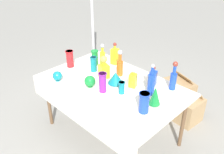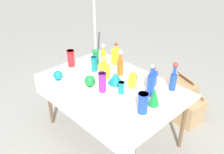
% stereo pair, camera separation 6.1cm
% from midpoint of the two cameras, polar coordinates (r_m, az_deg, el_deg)
% --- Properties ---
extents(ground_plane, '(40.00, 40.00, 0.00)m').
position_cam_midpoint_polar(ground_plane, '(3.37, -0.54, -12.80)').
color(ground_plane, gray).
extents(display_table, '(1.68, 1.09, 0.76)m').
position_cam_midpoint_polar(display_table, '(2.92, -1.00, -2.83)').
color(display_table, white).
rests_on(display_table, ground).
extents(tall_bottle_0, '(0.08, 0.08, 0.37)m').
position_cam_midpoint_polar(tall_bottle_0, '(2.69, 8.32, -1.44)').
color(tall_bottle_0, blue).
rests_on(tall_bottle_0, display_table).
extents(tall_bottle_1, '(0.07, 0.07, 0.34)m').
position_cam_midpoint_polar(tall_bottle_1, '(3.21, -2.73, 4.36)').
color(tall_bottle_1, yellow).
rests_on(tall_bottle_1, display_table).
extents(tall_bottle_2, '(0.08, 0.08, 0.34)m').
position_cam_midpoint_polar(tall_bottle_2, '(3.04, 1.25, 2.78)').
color(tall_bottle_2, orange).
rests_on(tall_bottle_2, display_table).
extents(tall_bottle_3, '(0.07, 0.07, 0.34)m').
position_cam_midpoint_polar(tall_bottle_3, '(2.83, 13.26, -0.24)').
color(tall_bottle_3, blue).
rests_on(tall_bottle_3, display_table).
extents(square_decanter_0, '(0.10, 0.10, 0.30)m').
position_cam_midpoint_polar(square_decanter_0, '(3.33, 0.12, 4.95)').
color(square_decanter_0, yellow).
rests_on(square_decanter_0, display_table).
extents(square_decanter_1, '(0.10, 0.10, 0.23)m').
position_cam_midpoint_polar(square_decanter_1, '(2.90, 8.77, -0.08)').
color(square_decanter_1, blue).
rests_on(square_decanter_1, display_table).
extents(square_decanter_2, '(0.10, 0.10, 0.24)m').
position_cam_midpoint_polar(square_decanter_2, '(2.83, 4.19, -0.53)').
color(square_decanter_2, yellow).
rests_on(square_decanter_2, display_table).
extents(square_decanter_3, '(0.13, 0.13, 0.29)m').
position_cam_midpoint_polar(square_decanter_3, '(2.99, -2.46, 1.96)').
color(square_decanter_3, yellow).
rests_on(square_decanter_3, display_table).
extents(slender_vase_0, '(0.11, 0.11, 0.22)m').
position_cam_midpoint_polar(slender_vase_0, '(2.43, 6.64, -5.72)').
color(slender_vase_0, blue).
rests_on(slender_vase_0, display_table).
extents(slender_vase_1, '(0.10, 0.10, 0.22)m').
position_cam_midpoint_polar(slender_vase_1, '(3.30, -10.14, 4.22)').
color(slender_vase_1, red).
rests_on(slender_vase_1, display_table).
extents(slender_vase_2, '(0.09, 0.09, 0.19)m').
position_cam_midpoint_polar(slender_vase_2, '(3.16, -4.79, 3.06)').
color(slender_vase_2, teal).
rests_on(slender_vase_2, display_table).
extents(slender_vase_3, '(0.10, 0.10, 0.23)m').
position_cam_midpoint_polar(slender_vase_3, '(2.72, -2.81, -1.13)').
color(slender_vase_3, purple).
rests_on(slender_vase_3, display_table).
extents(slender_vase_4, '(0.08, 0.08, 0.14)m').
position_cam_midpoint_polar(slender_vase_4, '(2.71, 1.56, -2.32)').
color(slender_vase_4, teal).
rests_on(slender_vase_4, display_table).
extents(slender_vase_5, '(0.10, 0.10, 0.20)m').
position_cam_midpoint_polar(slender_vase_5, '(3.32, -4.48, 4.53)').
color(slender_vase_5, '#198C38').
rests_on(slender_vase_5, display_table).
extents(fluted_vase_0, '(0.12, 0.12, 0.21)m').
position_cam_midpoint_polar(fluted_vase_0, '(2.55, 9.13, -4.28)').
color(fluted_vase_0, '#198C38').
rests_on(fluted_vase_0, display_table).
extents(fluted_vase_1, '(0.18, 0.18, 0.15)m').
position_cam_midpoint_polar(fluted_vase_1, '(2.89, 0.21, -0.17)').
color(fluted_vase_1, teal).
rests_on(fluted_vase_1, display_table).
extents(round_bowl_0, '(0.13, 0.13, 0.14)m').
position_cam_midpoint_polar(round_bowl_0, '(2.84, -5.69, -0.98)').
color(round_bowl_0, '#198C38').
rests_on(round_bowl_0, display_table).
extents(round_bowl_1, '(0.11, 0.11, 0.12)m').
position_cam_midpoint_polar(round_bowl_1, '(3.03, -12.95, 0.23)').
color(round_bowl_1, teal).
rests_on(round_bowl_1, display_table).
extents(price_tag_left, '(0.05, 0.01, 0.04)m').
position_cam_midpoint_polar(price_tag_left, '(2.52, -5.24, -6.85)').
color(price_tag_left, white).
rests_on(price_tag_left, display_table).
extents(price_tag_center, '(0.06, 0.03, 0.03)m').
position_cam_midpoint_polar(price_tag_center, '(2.45, -2.59, -8.04)').
color(price_tag_center, white).
rests_on(price_tag_center, display_table).
extents(cardboard_box_behind_left, '(0.51, 0.47, 0.42)m').
position_cam_midpoint_polar(cardboard_box_behind_left, '(4.00, 14.52, -3.11)').
color(cardboard_box_behind_left, tan).
rests_on(cardboard_box_behind_left, ground).
extents(cardboard_box_behind_right, '(0.52, 0.39, 0.44)m').
position_cam_midpoint_polar(cardboard_box_behind_right, '(3.65, 15.38, -6.59)').
color(cardboard_box_behind_right, tan).
rests_on(cardboard_box_behind_right, ground).
extents(canopy_pole, '(0.18, 0.18, 2.34)m').
position_cam_midpoint_polar(canopy_pole, '(4.09, -4.83, 10.22)').
color(canopy_pole, silver).
rests_on(canopy_pole, ground).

